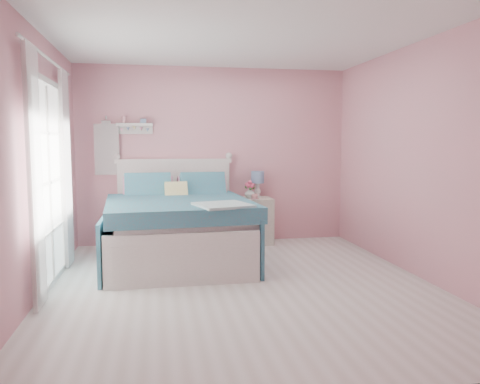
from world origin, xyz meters
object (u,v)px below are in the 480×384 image
object	(u,v)px
bed	(178,228)
nightstand	(255,221)
teacup	(255,196)
table_lamp	(258,179)
vase	(250,193)

from	to	relation	value
bed	nightstand	xyz separation A→B (m)	(1.18, 0.84, -0.07)
bed	teacup	size ratio (longest dim) A/B	24.32
nightstand	bed	bearing A→B (deg)	-144.65
bed	nightstand	world-z (taller)	bed
nightstand	table_lamp	world-z (taller)	table_lamp
teacup	table_lamp	bearing A→B (deg)	67.36
bed	nightstand	bearing A→B (deg)	31.43
nightstand	vase	bearing A→B (deg)	-169.48
bed	teacup	distance (m)	1.38
bed	nightstand	size ratio (longest dim) A/B	3.26
table_lamp	vase	distance (m)	0.26
bed	table_lamp	size ratio (longest dim) A/B	5.74
vase	teacup	distance (m)	0.13
teacup	vase	bearing A→B (deg)	115.78
vase	teacup	size ratio (longest dim) A/B	1.73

